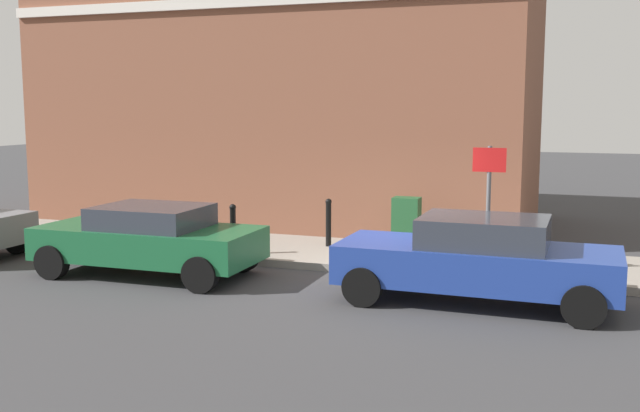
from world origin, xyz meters
TOP-DOWN VIEW (x-y plane):
  - ground at (0.00, 0.00)m, footprint 80.00×80.00m
  - sidewalk at (1.81, 6.00)m, footprint 2.77×30.00m
  - corner_building at (6.50, 4.41)m, footprint 6.70×12.83m
  - car_blue at (-0.92, -1.69)m, footprint 1.85×4.44m
  - car_green at (-0.98, 4.38)m, footprint 1.96×4.19m
  - utility_cabinet at (2.07, 0.18)m, footprint 0.46×0.61m
  - bollard_near_cabinet at (2.17, 1.92)m, footprint 0.14×0.14m
  - bollard_far_kerb at (0.68, 3.47)m, footprint 0.14×0.14m
  - street_sign at (0.91, -1.61)m, footprint 0.08×0.60m

SIDE VIEW (x-z plane):
  - ground at x=0.00m, z-range 0.00..0.00m
  - sidewalk at x=1.81m, z-range 0.00..0.15m
  - utility_cabinet at x=2.07m, z-range 0.11..1.26m
  - bollard_near_cabinet at x=2.17m, z-range 0.19..1.22m
  - bollard_far_kerb at x=0.68m, z-range 0.19..1.22m
  - car_green at x=-0.98m, z-range 0.04..1.37m
  - car_blue at x=-0.92m, z-range 0.03..1.45m
  - street_sign at x=0.91m, z-range 0.51..2.81m
  - corner_building at x=6.50m, z-range 0.00..8.17m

